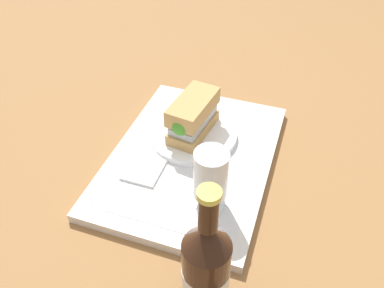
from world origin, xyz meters
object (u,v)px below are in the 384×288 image
object	(u,v)px
beer_glass	(211,178)
beer_bottle	(206,272)
sandwich	(192,116)
plate	(193,134)

from	to	relation	value
beer_glass	beer_bottle	size ratio (longest dim) A/B	0.47
sandwich	beer_bottle	distance (m)	0.37
sandwich	beer_glass	xyz separation A→B (m)	(0.17, 0.09, 0.01)
plate	beer_bottle	bearing A→B (deg)	21.34
plate	beer_bottle	xyz separation A→B (m)	(0.35, 0.14, 0.08)
plate	sandwich	size ratio (longest dim) A/B	1.38
sandwich	beer_bottle	xyz separation A→B (m)	(0.34, 0.14, 0.03)
plate	sandwich	distance (m)	0.05
sandwich	beer_bottle	world-z (taller)	beer_bottle
beer_bottle	sandwich	bearing A→B (deg)	-158.40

